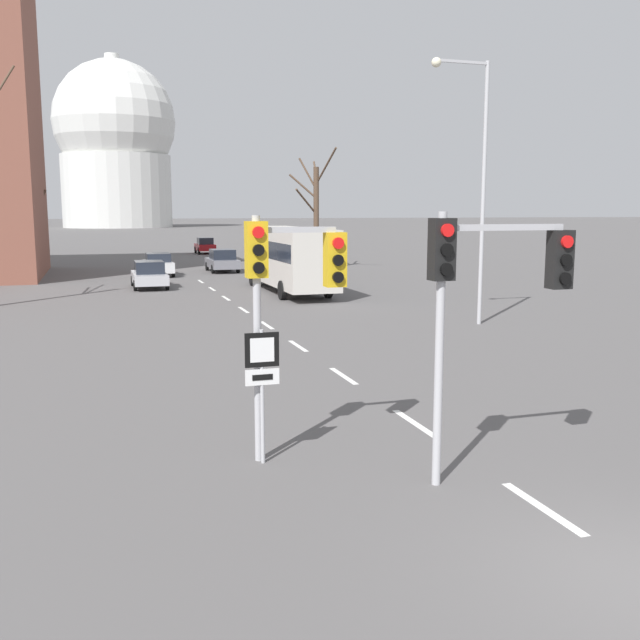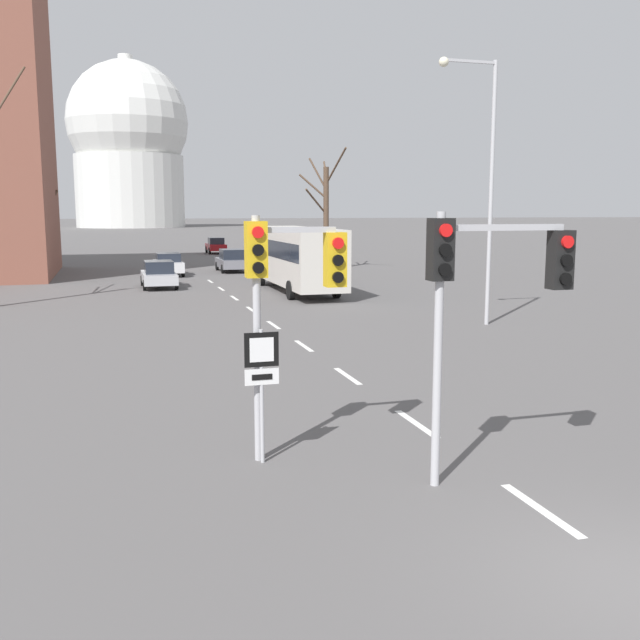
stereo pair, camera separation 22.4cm
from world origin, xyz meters
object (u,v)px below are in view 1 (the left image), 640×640
(sedan_near_right, at_px, (205,246))
(city_bus, at_px, (289,254))
(sedan_near_left, at_px, (158,264))
(street_lamp_right, at_px, (475,169))
(route_sign_post, at_px, (262,373))
(sedan_far_left, at_px, (222,261))
(traffic_signal_near_left, at_px, (286,277))
(traffic_signal_centre_tall, at_px, (486,279))
(sedan_mid_centre, at_px, (149,275))

(sedan_near_right, height_order, city_bus, city_bus)
(sedan_near_left, bearing_deg, street_lamp_right, -68.53)
(route_sign_post, relative_size, sedan_far_left, 0.54)
(route_sign_post, bearing_deg, sedan_near_left, 87.92)
(traffic_signal_near_left, distance_m, city_bus, 26.40)
(traffic_signal_centre_tall, distance_m, sedan_far_left, 41.62)
(sedan_near_left, relative_size, sedan_mid_centre, 0.96)
(sedan_mid_centre, bearing_deg, sedan_near_right, 76.12)
(traffic_signal_near_left, height_order, traffic_signal_centre_tall, traffic_signal_centre_tall)
(street_lamp_right, distance_m, sedan_near_right, 49.62)
(route_sign_post, bearing_deg, city_bus, 74.05)
(sedan_near_right, height_order, sedan_mid_centre, sedan_near_right)
(traffic_signal_centre_tall, distance_m, sedan_mid_centre, 32.01)
(traffic_signal_near_left, bearing_deg, sedan_far_left, 81.91)
(route_sign_post, relative_size, street_lamp_right, 0.24)
(city_bus, bearing_deg, traffic_signal_centre_tall, -98.47)
(traffic_signal_near_left, height_order, sedan_far_left, traffic_signal_near_left)
(street_lamp_right, bearing_deg, sedan_near_left, 111.47)
(sedan_near_left, xyz_separation_m, sedan_mid_centre, (-1.14, -7.72, -0.01))
(route_sign_post, relative_size, city_bus, 0.22)
(traffic_signal_centre_tall, relative_size, sedan_near_right, 1.12)
(route_sign_post, distance_m, sedan_near_right, 62.47)
(sedan_far_left, bearing_deg, traffic_signal_centre_tall, -93.93)
(sedan_near_left, bearing_deg, sedan_near_right, 74.44)
(traffic_signal_centre_tall, height_order, sedan_far_left, traffic_signal_centre_tall)
(route_sign_post, distance_m, street_lamp_right, 17.46)
(route_sign_post, bearing_deg, sedan_far_left, 81.27)
(city_bus, bearing_deg, sedan_mid_centre, 148.68)
(sedan_far_left, bearing_deg, route_sign_post, -98.73)
(route_sign_post, relative_size, sedan_near_right, 0.61)
(traffic_signal_near_left, distance_m, sedan_near_left, 37.60)
(city_bus, bearing_deg, sedan_near_right, 88.74)
(traffic_signal_near_left, xyz_separation_m, sedan_far_left, (5.61, 39.48, -2.44))
(traffic_signal_centre_tall, relative_size, sedan_far_left, 1.00)
(sedan_near_left, bearing_deg, sedan_mid_centre, -98.44)
(traffic_signal_centre_tall, distance_m, route_sign_post, 4.08)
(sedan_near_left, height_order, sedan_far_left, sedan_far_left)
(route_sign_post, height_order, sedan_near_left, route_sign_post)
(traffic_signal_centre_tall, xyz_separation_m, sedan_mid_centre, (-3.02, 31.76, -2.55))
(sedan_mid_centre, relative_size, city_bus, 0.41)
(sedan_near_right, xyz_separation_m, city_bus, (-0.80, -36.30, 1.21))
(traffic_signal_centre_tall, bearing_deg, sedan_near_left, 92.72)
(sedan_near_left, xyz_separation_m, sedan_far_left, (4.72, 1.97, 0.03))
(traffic_signal_near_left, bearing_deg, street_lamp_right, 49.41)
(traffic_signal_centre_tall, xyz_separation_m, street_lamp_right, (7.96, 14.48, 2.64))
(sedan_near_left, distance_m, city_bus, 13.49)
(traffic_signal_near_left, relative_size, sedan_near_right, 1.10)
(sedan_near_right, bearing_deg, sedan_far_left, -95.22)
(route_sign_post, relative_size, sedan_mid_centre, 0.54)
(sedan_near_left, height_order, sedan_near_right, sedan_near_right)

